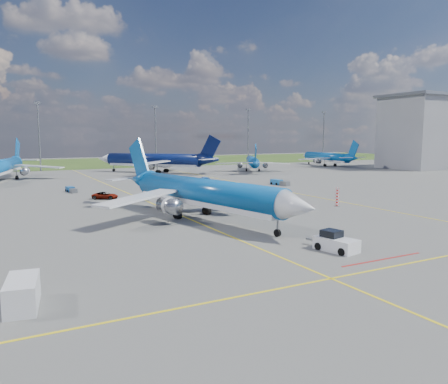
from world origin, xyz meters
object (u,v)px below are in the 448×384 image
bg_jet_ne (252,171)px  pushback_tug (335,243)px  bg_jet_n (154,173)px  baggage_tug_e (207,180)px  bg_jet_nnw (4,181)px  baggage_tug_w (279,183)px  main_airliner (204,219)px  service_car_b (105,196)px  baggage_tug_c (71,190)px  bg_jet_ene (326,166)px  warning_post (337,197)px  service_car_c (158,193)px  service_van (22,293)px

bg_jet_ne → pushback_tug: bg_jet_ne is taller
bg_jet_n → baggage_tug_e: bg_jet_n is taller
baggage_tug_e → pushback_tug: bearing=-96.1°
bg_jet_nnw → pushback_tug: size_ratio=6.67×
baggage_tug_w → baggage_tug_e: 18.70m
main_airliner → service_car_b: main_airliner is taller
pushback_tug → baggage_tug_c: size_ratio=1.27×
bg_jet_ene → pushback_tug: (-84.70, -99.15, 0.82)m
warning_post → service_car_c: bearing=131.2°
bg_jet_nnw → baggage_tug_c: bg_jet_nnw is taller
warning_post → service_van: size_ratio=0.67×
bg_jet_n → main_airliner: bg_jet_n is taller
bg_jet_n → main_airliner: bearing=32.9°
baggage_tug_w → warning_post: bearing=-115.6°
main_airliner → service_van: bearing=-148.8°
bg_jet_ene → service_car_c: size_ratio=9.26×
warning_post → bg_jet_ene: size_ratio=0.08×
main_airliner → baggage_tug_w: 46.02m
bg_jet_ene → service_car_b: bg_jet_ene is taller
service_car_b → bg_jet_ene: bearing=-31.1°
bg_jet_n → baggage_tug_w: bearing=64.3°
bg_jet_nnw → pushback_tug: 97.97m
service_car_b → baggage_tug_e: 34.82m
bg_jet_ene → service_car_b: (-96.90, -51.64, 0.65)m
warning_post → bg_jet_ene: (65.00, 77.70, -1.50)m
bg_jet_nnw → service_van: bg_jet_nnw is taller
bg_jet_nnw → baggage_tug_w: size_ratio=7.29×
main_airliner → baggage_tug_e: (21.82, 44.89, 0.52)m
warning_post → bg_jet_nnw: size_ratio=0.07×
baggage_tug_w → baggage_tug_c: size_ratio=1.16×
bg_jet_n → baggage_tug_e: bearing=51.2°
service_car_b → service_car_c: bearing=-64.2°
warning_post → main_airliner: (-24.27, -0.27, -1.50)m
baggage_tug_c → service_car_b: bearing=-79.9°
bg_jet_n → service_car_b: size_ratio=9.48×
bg_jet_nnw → warning_post: bearing=-42.6°
bg_jet_ne → baggage_tug_w: 43.09m
warning_post → service_car_c: (-22.05, 25.19, -0.91)m
pushback_tug → baggage_tug_c: bearing=93.2°
service_car_c → baggage_tug_w: (31.93, 5.37, -0.02)m
service_van → service_car_c: size_ratio=1.10×
bg_jet_n → bg_jet_ene: size_ratio=1.17×
warning_post → baggage_tug_e: 44.70m
service_van → bg_jet_ne: bearing=59.7°
bg_jet_ne → pushback_tug: 102.76m
bg_jet_nnw → bg_jet_n: size_ratio=0.92×
warning_post → service_car_b: warning_post is taller
bg_jet_ene → main_airliner: size_ratio=0.91×
baggage_tug_e → service_car_c: bearing=-126.7°
bg_jet_nnw → bg_jet_n: (42.48, 5.40, 0.00)m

